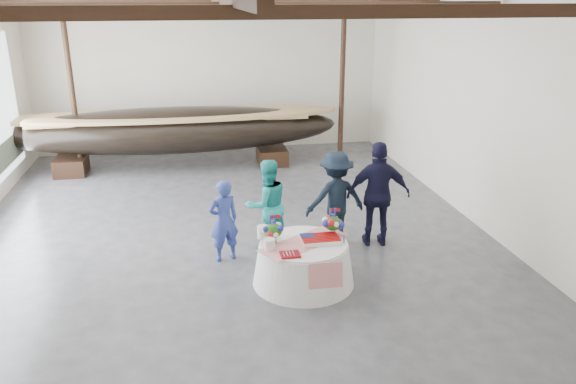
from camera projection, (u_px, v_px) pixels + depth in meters
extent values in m
cube|color=#3D3D42|center=(228.00, 223.00, 11.53)|extent=(10.00, 12.00, 0.01)
cube|color=silver|center=(209.00, 74.00, 16.34)|extent=(10.00, 0.02, 4.50)
cube|color=silver|center=(271.00, 246.00, 5.22)|extent=(10.00, 0.02, 4.50)
cube|color=silver|center=(465.00, 107.00, 11.62)|extent=(0.02, 12.00, 4.50)
cube|color=black|center=(238.00, 12.00, 6.87)|extent=(9.80, 0.12, 0.18)
cube|color=black|center=(224.00, 7.00, 9.18)|extent=(9.80, 0.12, 0.18)
cube|color=black|center=(215.00, 5.00, 11.50)|extent=(9.80, 0.12, 0.18)
cube|color=black|center=(209.00, 3.00, 13.82)|extent=(9.80, 0.12, 0.18)
cylinder|color=black|center=(72.00, 87.00, 14.02)|extent=(0.14, 0.14, 4.50)
cylinder|color=black|center=(342.00, 80.00, 15.20)|extent=(0.14, 0.14, 4.50)
cube|color=black|center=(71.00, 165.00, 14.65)|extent=(0.78, 1.00, 0.44)
cube|color=black|center=(272.00, 156.00, 15.55)|extent=(0.78, 1.00, 0.44)
ellipsoid|color=black|center=(173.00, 130.00, 14.82)|extent=(8.86, 1.77, 1.22)
cube|color=#9E7A4C|center=(172.00, 118.00, 14.71)|extent=(7.09, 1.16, 0.07)
cone|color=white|center=(303.00, 263.00, 9.08)|extent=(1.65, 1.65, 0.68)
cylinder|color=white|center=(304.00, 244.00, 8.96)|extent=(1.40, 1.40, 0.04)
cube|color=red|center=(304.00, 242.00, 8.95)|extent=(1.59, 1.26, 0.01)
cube|color=white|center=(320.00, 240.00, 8.98)|extent=(0.60, 0.40, 0.07)
cylinder|color=white|center=(269.00, 244.00, 8.69)|extent=(0.18, 0.18, 0.18)
cylinder|color=white|center=(263.00, 232.00, 9.11)|extent=(0.18, 0.18, 0.20)
cube|color=maroon|center=(290.00, 255.00, 8.51)|extent=(0.30, 0.24, 0.03)
cone|color=silver|center=(342.00, 239.00, 8.93)|extent=(0.09, 0.09, 0.12)
imported|color=navy|center=(224.00, 221.00, 9.75)|extent=(0.62, 0.51, 1.48)
imported|color=teal|center=(267.00, 205.00, 10.16)|extent=(0.98, 0.85, 1.70)
imported|color=black|center=(336.00, 198.00, 10.43)|extent=(1.21, 0.78, 1.76)
imported|color=black|center=(378.00, 194.00, 10.28)|extent=(1.22, 0.66, 1.98)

